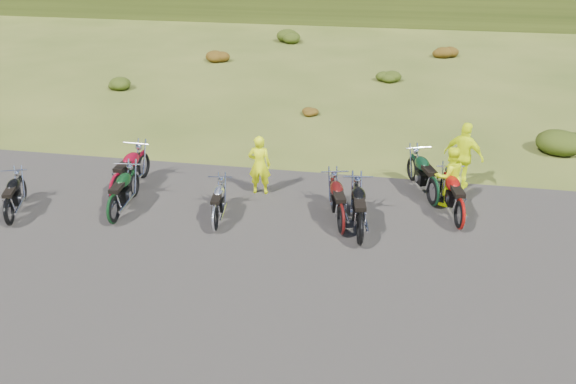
% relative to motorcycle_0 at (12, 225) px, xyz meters
% --- Properties ---
extents(ground, '(300.00, 300.00, 0.00)m').
position_rel_motorcycle_0_xyz_m(ground, '(6.50, 0.36, 0.00)').
color(ground, '#394918').
rests_on(ground, ground).
extents(gravel_pad, '(20.00, 12.00, 0.04)m').
position_rel_motorcycle_0_xyz_m(gravel_pad, '(6.50, -1.64, 0.00)').
color(gravel_pad, black).
rests_on(gravel_pad, ground).
extents(shrub_1, '(1.03, 1.03, 0.61)m').
position_rel_motorcycle_0_xyz_m(shrub_1, '(-2.60, 11.66, 0.31)').
color(shrub_1, '#23350D').
rests_on(shrub_1, ground).
extents(shrub_2, '(1.30, 1.30, 0.77)m').
position_rel_motorcycle_0_xyz_m(shrub_2, '(0.30, 16.96, 0.38)').
color(shrub_2, '#5D250B').
rests_on(shrub_2, ground).
extents(shrub_3, '(1.56, 1.56, 0.92)m').
position_rel_motorcycle_0_xyz_m(shrub_3, '(3.20, 22.26, 0.46)').
color(shrub_3, '#23350D').
rests_on(shrub_3, ground).
extents(shrub_4, '(0.77, 0.77, 0.45)m').
position_rel_motorcycle_0_xyz_m(shrub_4, '(6.10, 9.56, 0.23)').
color(shrub_4, '#5D250B').
rests_on(shrub_4, ground).
extents(shrub_5, '(1.03, 1.03, 0.61)m').
position_rel_motorcycle_0_xyz_m(shrub_5, '(9.00, 14.86, 0.31)').
color(shrub_5, '#23350D').
rests_on(shrub_5, ground).
extents(shrub_6, '(1.30, 1.30, 0.77)m').
position_rel_motorcycle_0_xyz_m(shrub_6, '(11.90, 20.16, 0.38)').
color(shrub_6, '#5D250B').
rests_on(shrub_6, ground).
extents(shrub_7, '(1.56, 1.56, 0.92)m').
position_rel_motorcycle_0_xyz_m(shrub_7, '(14.80, 7.46, 0.46)').
color(shrub_7, '#23350D').
rests_on(shrub_7, ground).
extents(motorcycle_0, '(1.28, 2.05, 1.02)m').
position_rel_motorcycle_0_xyz_m(motorcycle_0, '(0.00, 0.00, 0.00)').
color(motorcycle_0, black).
rests_on(motorcycle_0, ground).
extents(motorcycle_1, '(0.86, 2.37, 1.23)m').
position_rel_motorcycle_0_xyz_m(motorcycle_1, '(2.14, 1.56, 0.00)').
color(motorcycle_1, maroon).
rests_on(motorcycle_1, ground).
extents(motorcycle_2, '(0.85, 2.17, 1.12)m').
position_rel_motorcycle_0_xyz_m(motorcycle_2, '(2.51, 0.53, 0.00)').
color(motorcycle_2, black).
rests_on(motorcycle_2, ground).
extents(motorcycle_3, '(0.86, 1.94, 0.98)m').
position_rel_motorcycle_0_xyz_m(motorcycle_3, '(5.09, 0.59, 0.00)').
color(motorcycle_3, '#BBBBC1').
rests_on(motorcycle_3, ground).
extents(motorcycle_4, '(1.22, 2.26, 1.13)m').
position_rel_motorcycle_0_xyz_m(motorcycle_4, '(8.12, 0.99, 0.00)').
color(motorcycle_4, '#420C0B').
rests_on(motorcycle_4, ground).
extents(motorcycle_5, '(1.05, 2.35, 1.19)m').
position_rel_motorcycle_0_xyz_m(motorcycle_5, '(8.59, 0.58, 0.00)').
color(motorcycle_5, black).
rests_on(motorcycle_5, ground).
extents(motorcycle_6, '(1.09, 2.30, 1.15)m').
position_rel_motorcycle_0_xyz_m(motorcycle_6, '(10.94, 1.73, 0.00)').
color(motorcycle_6, maroon).
rests_on(motorcycle_6, ground).
extents(motorcycle_7, '(1.44, 2.36, 1.17)m').
position_rel_motorcycle_0_xyz_m(motorcycle_7, '(10.36, 2.86, 0.00)').
color(motorcycle_7, black).
rests_on(motorcycle_7, ground).
extents(person_middle, '(0.63, 0.43, 1.67)m').
position_rel_motorcycle_0_xyz_m(person_middle, '(5.73, 2.78, 0.84)').
color(person_middle, '#DAEC0C').
rests_on(person_middle, ground).
extents(person_right_a, '(0.96, 0.86, 1.62)m').
position_rel_motorcycle_0_xyz_m(person_right_a, '(10.73, 2.97, 0.81)').
color(person_right_a, '#DAEC0C').
rests_on(person_right_a, ground).
extents(person_right_b, '(1.21, 0.92, 1.90)m').
position_rel_motorcycle_0_xyz_m(person_right_b, '(11.19, 4.09, 0.95)').
color(person_right_b, '#DAEC0C').
rests_on(person_right_b, ground).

